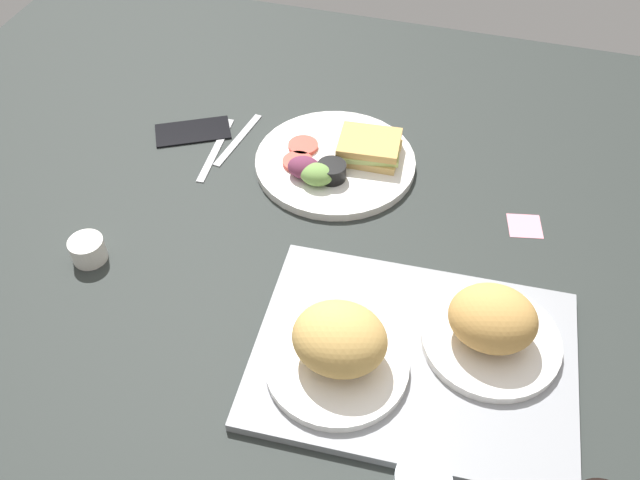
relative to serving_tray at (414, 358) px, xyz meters
The scene contains 10 objects.
ground_plane 24.81cm from the serving_tray, 48.44° to the right, with size 190.00×150.00×3.00cm, color #282D2B.
serving_tray is the anchor object (origin of this frame).
bread_plate_near 11.84cm from the serving_tray, 152.31° to the right, with size 19.77×19.77×9.78cm.
bread_plate_far 12.02cm from the serving_tray, 24.34° to the left, with size 20.02×20.02×10.25cm.
plate_with_salad 43.44cm from the serving_tray, 60.43° to the right, with size 29.56×29.56×5.40cm.
espresso_cup 54.35cm from the serving_tray, ahead, with size 5.60×5.60×4.00cm, color silver.
fork 58.19cm from the serving_tray, 43.68° to the right, with size 17.00×1.40×0.50cm, color #B7B7BC.
knife 57.81cm from the serving_tray, 38.75° to the right, with size 19.00×1.40×0.50cm, color #B7B7BC.
cell_phone 65.15cm from the serving_tray, 37.81° to the right, with size 14.40×7.20×0.80cm, color black.
sticky_note 34.57cm from the serving_tray, 112.26° to the right, with size 5.60×5.60×0.12cm, color pink.
Camera 1 is at (-18.74, 74.07, 82.66)cm, focal length 38.25 mm.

